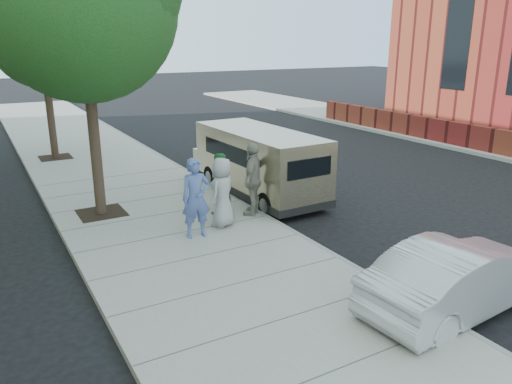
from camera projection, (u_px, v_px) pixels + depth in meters
ground at (218, 231)px, 12.54m from camera, size 120.00×120.00×0.00m
sidewalk at (180, 236)px, 12.04m from camera, size 5.00×60.00×0.15m
curb_face at (267, 218)px, 13.20m from camera, size 0.12×60.00×0.16m
church_wall at (494, 140)px, 20.42m from camera, size 0.30×22.00×1.00m
tree_far at (42, 32)px, 18.34m from camera, size 3.92×3.80×6.49m
parking_meter at (225, 175)px, 13.26m from camera, size 0.30×0.20×1.39m
van at (258, 161)px, 15.11m from camera, size 1.96×5.52×2.03m
sedan at (459, 277)px, 8.68m from camera, size 4.03×1.69×1.30m
person_officer at (196, 198)px, 11.55m from camera, size 0.73×0.52×1.88m
person_green_shirt at (219, 184)px, 13.14m from camera, size 0.83×0.67×1.64m
person_gray_shirt at (222, 192)px, 12.25m from camera, size 1.01×0.92×1.73m
person_striped_polo at (253, 179)px, 13.04m from camera, size 1.15×1.12×1.93m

